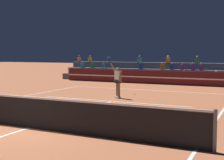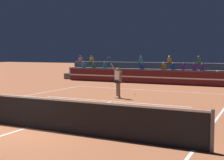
# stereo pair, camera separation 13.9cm
# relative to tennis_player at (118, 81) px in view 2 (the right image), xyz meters

# --- Properties ---
(ground_plane) EXTENTS (120.00, 120.00, 0.00)m
(ground_plane) POSITION_rel_tennis_player_xyz_m (0.21, -7.59, -0.98)
(ground_plane) COLOR #AD603D
(court_lines) EXTENTS (11.10, 23.90, 0.01)m
(court_lines) POSITION_rel_tennis_player_xyz_m (0.21, -7.59, -0.98)
(court_lines) COLOR white
(court_lines) RESTS_ON ground
(tennis_net) EXTENTS (12.00, 0.10, 1.10)m
(tennis_net) POSITION_rel_tennis_player_xyz_m (0.21, -7.59, -0.44)
(tennis_net) COLOR slate
(tennis_net) RESTS_ON ground
(sponsor_banner_wall) EXTENTS (18.00, 0.26, 1.10)m
(sponsor_banner_wall) POSITION_rel_tennis_player_xyz_m (0.21, 8.58, -0.43)
(sponsor_banner_wall) COLOR #51191E
(sponsor_banner_wall) RESTS_ON ground
(bleacher_stand) EXTENTS (20.74, 2.85, 2.28)m
(bleacher_stand) POSITION_rel_tennis_player_xyz_m (0.21, 11.11, -0.33)
(bleacher_stand) COLOR #4C515B
(bleacher_stand) RESTS_ON ground
(tennis_player) EXTENTS (1.18, 0.65, 2.36)m
(tennis_player) POSITION_rel_tennis_player_xyz_m (0.00, 0.00, 0.00)
(tennis_player) COLOR brown
(tennis_player) RESTS_ON ground
(tennis_ball) EXTENTS (0.07, 0.07, 0.07)m
(tennis_ball) POSITION_rel_tennis_player_xyz_m (0.32, 1.78, -0.95)
(tennis_ball) COLOR #C6DB33
(tennis_ball) RESTS_ON ground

